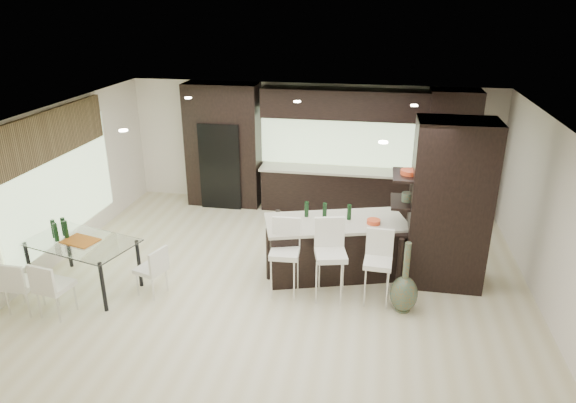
% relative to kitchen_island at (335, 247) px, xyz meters
% --- Properties ---
extents(ground, '(8.00, 8.00, 0.00)m').
position_rel_kitchen_island_xyz_m(ground, '(-0.85, -0.36, -0.48)').
color(ground, beige).
rests_on(ground, ground).
extents(back_wall, '(8.00, 0.02, 2.70)m').
position_rel_kitchen_island_xyz_m(back_wall, '(-0.85, 3.14, 0.87)').
color(back_wall, white).
rests_on(back_wall, ground).
extents(left_wall, '(0.02, 7.00, 2.70)m').
position_rel_kitchen_island_xyz_m(left_wall, '(-4.85, -0.36, 0.87)').
color(left_wall, white).
rests_on(left_wall, ground).
extents(right_wall, '(0.02, 7.00, 2.70)m').
position_rel_kitchen_island_xyz_m(right_wall, '(3.15, -0.36, 0.87)').
color(right_wall, white).
rests_on(right_wall, ground).
extents(ceiling, '(8.00, 7.00, 0.02)m').
position_rel_kitchen_island_xyz_m(ceiling, '(-0.85, -0.36, 2.22)').
color(ceiling, white).
rests_on(ceiling, ground).
extents(window_left, '(0.04, 3.20, 1.90)m').
position_rel_kitchen_island_xyz_m(window_left, '(-4.81, -0.16, 0.87)').
color(window_left, '#B2D199').
rests_on(window_left, left_wall).
extents(window_back, '(3.40, 0.04, 1.20)m').
position_rel_kitchen_island_xyz_m(window_back, '(-0.25, 3.10, 1.07)').
color(window_back, '#B2D199').
rests_on(window_back, back_wall).
extents(stone_accent, '(0.08, 3.00, 0.80)m').
position_rel_kitchen_island_xyz_m(stone_accent, '(-4.78, -0.16, 1.77)').
color(stone_accent, brown).
rests_on(stone_accent, left_wall).
extents(ceiling_spots, '(4.00, 3.00, 0.02)m').
position_rel_kitchen_island_xyz_m(ceiling_spots, '(-0.85, -0.11, 2.20)').
color(ceiling_spots, white).
rests_on(ceiling_spots, ceiling).
extents(back_cabinetry, '(6.80, 0.68, 2.70)m').
position_rel_kitchen_island_xyz_m(back_cabinetry, '(-0.35, 2.81, 0.87)').
color(back_cabinetry, black).
rests_on(back_cabinetry, ground).
extents(refrigerator, '(0.90, 0.68, 1.90)m').
position_rel_kitchen_island_xyz_m(refrigerator, '(-2.75, 2.76, 0.47)').
color(refrigerator, black).
rests_on(refrigerator, ground).
extents(partition_column, '(1.20, 0.80, 2.70)m').
position_rel_kitchen_island_xyz_m(partition_column, '(1.75, 0.04, 0.87)').
color(partition_column, black).
rests_on(partition_column, ground).
extents(kitchen_island, '(2.49, 1.62, 0.96)m').
position_rel_kitchen_island_xyz_m(kitchen_island, '(0.00, 0.00, 0.00)').
color(kitchen_island, black).
rests_on(kitchen_island, ground).
extents(stool_left, '(0.46, 0.46, 1.00)m').
position_rel_kitchen_island_xyz_m(stool_left, '(-0.71, -0.82, 0.02)').
color(stool_left, white).
rests_on(stool_left, ground).
extents(stool_mid, '(0.55, 0.55, 1.04)m').
position_rel_kitchen_island_xyz_m(stool_mid, '(0.00, -0.83, 0.04)').
color(stool_mid, white).
rests_on(stool_mid, ground).
extents(stool_right, '(0.43, 0.43, 0.93)m').
position_rel_kitchen_island_xyz_m(stool_right, '(0.71, -0.80, -0.01)').
color(stool_right, white).
rests_on(stool_right, ground).
extents(bench, '(1.45, 0.59, 0.55)m').
position_rel_kitchen_island_xyz_m(bench, '(0.39, 0.31, -0.20)').
color(bench, black).
rests_on(bench, ground).
extents(floor_vase, '(0.51, 0.51, 1.12)m').
position_rel_kitchen_island_xyz_m(floor_vase, '(1.11, -0.95, 0.08)').
color(floor_vase, '#49543C').
rests_on(floor_vase, ground).
extents(dining_table, '(1.88, 1.36, 0.82)m').
position_rel_kitchen_island_xyz_m(dining_table, '(-3.90, -1.17, -0.07)').
color(dining_table, white).
rests_on(dining_table, ground).
extents(chair_near, '(0.51, 0.51, 0.82)m').
position_rel_kitchen_island_xyz_m(chair_near, '(-3.90, -1.95, -0.07)').
color(chair_near, white).
rests_on(chair_near, ground).
extents(chair_far, '(0.43, 0.43, 0.79)m').
position_rel_kitchen_island_xyz_m(chair_far, '(-4.43, -1.94, -0.08)').
color(chair_far, white).
rests_on(chair_far, ground).
extents(chair_end, '(0.51, 0.51, 0.75)m').
position_rel_kitchen_island_xyz_m(chair_end, '(-2.77, -1.17, -0.11)').
color(chair_end, white).
rests_on(chair_end, ground).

